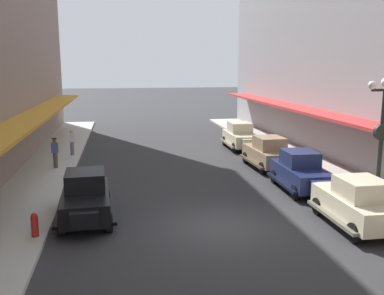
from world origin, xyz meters
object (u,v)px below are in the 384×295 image
(parked_car_1, at_px, (86,196))
(parked_car_5, at_px, (241,135))
(parked_car_3, at_px, (357,202))
(parked_car_4, at_px, (301,171))
(fire_hydrant, at_px, (35,225))
(parked_car_0, at_px, (268,152))
(lamp_post_with_clock, at_px, (381,139))
(pedestrian_2, at_px, (55,152))
(pedestrian_1, at_px, (72,142))

(parked_car_1, xyz_separation_m, parked_car_5, (9.66, 12.72, 0.00))
(parked_car_1, bearing_deg, parked_car_3, -13.54)
(parked_car_4, distance_m, fire_hydrant, 11.88)
(parked_car_0, xyz_separation_m, lamp_post_with_clock, (1.64, -7.99, 2.04))
(parked_car_3, bearing_deg, parked_car_4, 90.84)
(parked_car_0, distance_m, fire_hydrant, 14.02)
(parked_car_0, bearing_deg, parked_car_5, 89.07)
(parked_car_1, height_order, lamp_post_with_clock, lamp_post_with_clock)
(parked_car_1, distance_m, lamp_post_with_clock, 11.45)
(fire_hydrant, bearing_deg, pedestrian_2, 94.03)
(parked_car_4, xyz_separation_m, parked_car_5, (0.06, 10.36, 0.00))
(parked_car_3, distance_m, fire_hydrant, 11.24)
(parked_car_1, height_order, parked_car_3, same)
(pedestrian_2, bearing_deg, lamp_post_with_clock, -35.19)
(parked_car_5, relative_size, pedestrian_2, 2.55)
(parked_car_0, xyz_separation_m, pedestrian_1, (-11.25, 4.89, 0.05))
(lamp_post_with_clock, distance_m, pedestrian_1, 18.33)
(parked_car_1, distance_m, parked_car_3, 9.95)
(lamp_post_with_clock, bearing_deg, parked_car_4, 114.48)
(parked_car_1, relative_size, pedestrian_1, 2.63)
(fire_hydrant, relative_size, pedestrian_1, 0.50)
(parked_car_4, distance_m, pedestrian_1, 14.66)
(parked_car_4, height_order, pedestrian_2, parked_car_4)
(parked_car_5, relative_size, pedestrian_1, 2.60)
(parked_car_4, bearing_deg, lamp_post_with_clock, -65.52)
(parked_car_1, bearing_deg, parked_car_0, 35.53)
(pedestrian_1, bearing_deg, fire_hydrant, -89.40)
(lamp_post_with_clock, relative_size, pedestrian_2, 3.09)
(pedestrian_1, bearing_deg, parked_car_5, 5.04)
(parked_car_3, height_order, parked_car_4, same)
(parked_car_3, distance_m, pedestrian_1, 18.06)
(parked_car_0, relative_size, lamp_post_with_clock, 0.83)
(pedestrian_2, bearing_deg, fire_hydrant, -85.97)
(parked_car_1, relative_size, parked_car_4, 1.01)
(parked_car_4, xyz_separation_m, fire_hydrant, (-11.15, -4.08, -0.38))
(parked_car_1, xyz_separation_m, fire_hydrant, (-1.55, -1.72, -0.38))
(parked_car_1, relative_size, fire_hydrant, 5.27)
(parked_car_0, distance_m, pedestrian_2, 11.91)
(parked_car_0, bearing_deg, fire_hydrant, -142.44)
(parked_car_3, relative_size, parked_car_5, 1.00)
(parked_car_1, relative_size, parked_car_3, 1.01)
(parked_car_5, height_order, fire_hydrant, parked_car_5)
(parked_car_3, bearing_deg, parked_car_0, 90.65)
(parked_car_0, xyz_separation_m, parked_car_5, (0.10, 5.89, 0.00))
(parked_car_1, bearing_deg, lamp_post_with_clock, -5.90)
(parked_car_1, height_order, pedestrian_2, parked_car_1)
(parked_car_0, xyz_separation_m, parked_car_1, (-9.57, -6.83, 0.00))
(parked_car_3, distance_m, pedestrian_2, 15.99)
(parked_car_1, distance_m, pedestrian_2, 8.63)
(parked_car_4, bearing_deg, pedestrian_1, 140.35)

